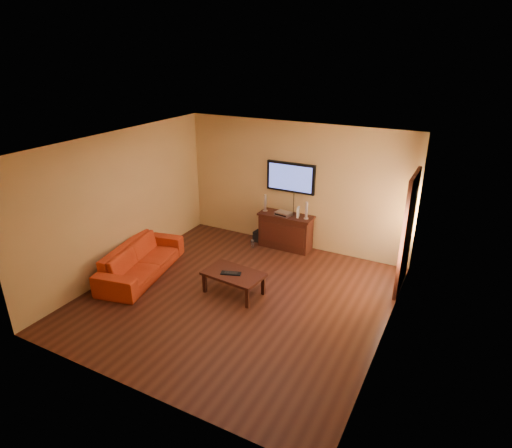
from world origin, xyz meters
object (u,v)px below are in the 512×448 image
Objects in this scene: sofa at (141,255)px; speaker_right at (306,211)px; bottle at (252,243)px; keyboard at (231,273)px; coffee_table at (234,275)px; media_console at (286,231)px; av_receiver at (283,214)px; subwoofer at (260,236)px; television at (291,177)px; game_console at (298,212)px; speaker_left at (265,203)px.

sofa is 5.56× the size of speaker_right.
bottle is 0.52× the size of keyboard.
sofa is (-1.92, -0.23, 0.05)m from coffee_table.
av_receiver reaches higher than media_console.
speaker_right is 1.38m from subwoofer.
keyboard reaches higher than coffee_table.
media_console is 3.63× the size of av_receiver.
media_console is 3.15× the size of keyboard.
media_console is at bearing -51.14° from sofa.
media_console is 0.57× the size of sofa.
sofa is at bearing -127.29° from television.
subwoofer is at bearing 92.05° from bottle.
bottle is 1.98m from keyboard.
game_console reaches higher than media_console.
speaker_left is 1.15× the size of av_receiver.
game_console is (0.31, 0.05, 0.07)m from av_receiver.
media_console is 0.42m from av_receiver.
speaker_left reaches higher than av_receiver.
subwoofer is (-0.65, -0.15, -1.43)m from television.
speaker_right is 1.60× the size of subwoofer.
sofa is 6.34× the size of av_receiver.
game_console is at bearing 1.98° from subwoofer.
speaker_left is 0.92m from bottle.
keyboard is at bearing -71.27° from subwoofer.
game_console reaches higher than av_receiver.
sofa is at bearing -173.29° from coffee_table.
subwoofer is 0.38m from bottle.
television is at bearing 39.56° from bottle.
media_console is 1.10× the size of television.
av_receiver is at bearing -176.38° from speaker_right.
speaker_right reaches higher than av_receiver.
television is 4.96× the size of game_console.
bottle is at bearing -163.60° from speaker_right.
game_console is 1.19m from subwoofer.
media_console reaches higher than bottle.
coffee_table is at bearing -91.04° from media_console.
television is 2.86× the size of keyboard.
speaker_left reaches higher than game_console.
game_console is (0.31, 2.16, 0.52)m from coffee_table.
sofa is at bearing -114.26° from subwoofer.
sofa is 5.50× the size of speaker_left.
speaker_left reaches higher than speaker_right.
sofa is 10.70× the size of bottle.
television reaches higher than sofa.
sofa is (-1.96, -2.57, -1.14)m from television.
speaker_right is 1.42m from bottle.
coffee_table is 2.24m from game_console.
game_console is at bearing 81.75° from coffee_table.
media_console is at bearing 178.20° from speaker_right.
av_receiver is at bearing -99.74° from television.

